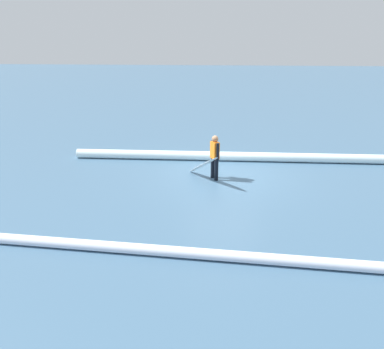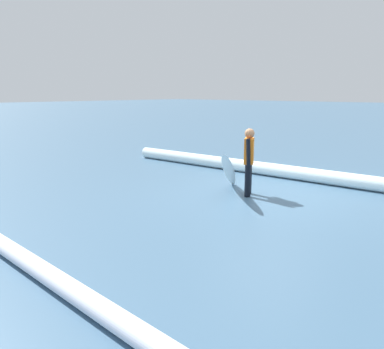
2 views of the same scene
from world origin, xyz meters
The scene contains 5 objects.
ground_plane centered at (0.00, 0.00, 0.00)m, with size 164.66×164.66×0.00m, color #40617D.
surfer centered at (0.31, 0.28, 0.86)m, with size 0.34×0.56×1.53m.
surfboard centered at (0.70, 0.50, 0.55)m, with size 1.27×1.93×1.14m.
wave_crest_foreground centered at (-1.09, -2.01, 0.18)m, with size 0.36×0.36×14.31m, color white.
wave_crest_midground centered at (2.35, 5.44, 0.12)m, with size 0.24×0.24×14.50m, color white.
Camera 1 is at (-0.36, 12.60, 4.35)m, focal length 35.30 mm.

